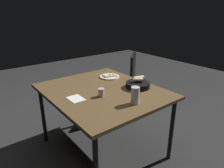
% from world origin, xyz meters
% --- Properties ---
extents(ground, '(8.00, 8.00, 0.00)m').
position_xyz_m(ground, '(0.00, 0.00, 0.00)').
color(ground, '#2C2C2C').
extents(dining_table, '(1.18, 1.01, 0.70)m').
position_xyz_m(dining_table, '(0.00, 0.00, 0.65)').
color(dining_table, brown).
rests_on(dining_table, ground).
extents(pizza_plate, '(0.23, 0.23, 0.04)m').
position_xyz_m(pizza_plate, '(-0.27, 0.29, 0.71)').
color(pizza_plate, white).
rests_on(pizza_plate, dining_table).
extents(bread_basket, '(0.24, 0.24, 0.11)m').
position_xyz_m(bread_basket, '(0.17, 0.32, 0.73)').
color(bread_basket, black).
rests_on(bread_basket, dining_table).
extents(beer_glass, '(0.07, 0.07, 0.15)m').
position_xyz_m(beer_glass, '(0.42, 0.04, 0.77)').
color(beer_glass, silver).
rests_on(beer_glass, dining_table).
extents(pepper_shaker, '(0.06, 0.06, 0.08)m').
position_xyz_m(pepper_shaker, '(0.12, -0.10, 0.74)').
color(pepper_shaker, '#BFB299').
rests_on(pepper_shaker, dining_table).
extents(napkin, '(0.16, 0.12, 0.00)m').
position_xyz_m(napkin, '(0.03, -0.31, 0.70)').
color(napkin, white).
rests_on(napkin, dining_table).
extents(chair_near, '(0.62, 0.62, 0.85)m').
position_xyz_m(chair_near, '(-0.59, 0.81, 0.49)').
color(chair_near, black).
rests_on(chair_near, ground).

